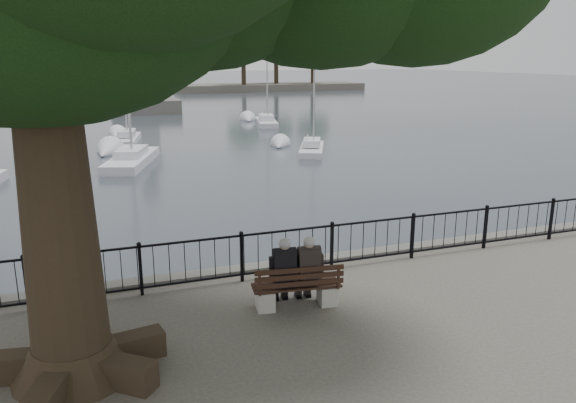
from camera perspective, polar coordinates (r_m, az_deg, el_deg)
name	(u,v)px	position (r m, az deg, el deg)	size (l,w,h in m)	color
harbor	(280,288)	(12.56, -0.78, -8.76)	(260.00, 260.00, 1.20)	#4C4B48
railing	(288,250)	(11.74, 0.00, -4.92)	(22.06, 0.06, 1.00)	black
bench	(297,292)	(10.38, 0.92, -9.16)	(1.67, 0.70, 0.86)	#9A988E
person_left	(283,274)	(10.29, -0.48, -7.40)	(0.43, 0.71, 1.36)	black
person_right	(307,272)	(10.39, 1.96, -7.20)	(0.43, 0.71, 1.36)	black
lion_monument	(144,88)	(58.20, -14.45, 11.07)	(6.34, 6.34, 9.27)	#4C4B48
sailboat_b	(132,158)	(30.29, -15.60, 4.30)	(3.52, 6.37, 12.66)	silver
sailboat_d	(312,148)	(32.83, 2.44, 5.48)	(3.10, 4.75, 8.39)	silver
sailboat_f	(127,138)	(38.21, -16.02, 6.26)	(2.22, 4.98, 9.66)	silver
sailboat_g	(266,121)	(46.30, -2.20, 8.17)	(2.58, 5.44, 10.05)	silver
sailboat_h	(72,118)	(51.05, -21.05, 7.93)	(1.76, 5.49, 13.64)	silver
far_shore	(275,65)	(92.15, -1.38, 13.68)	(30.00, 8.60, 9.18)	#47433C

